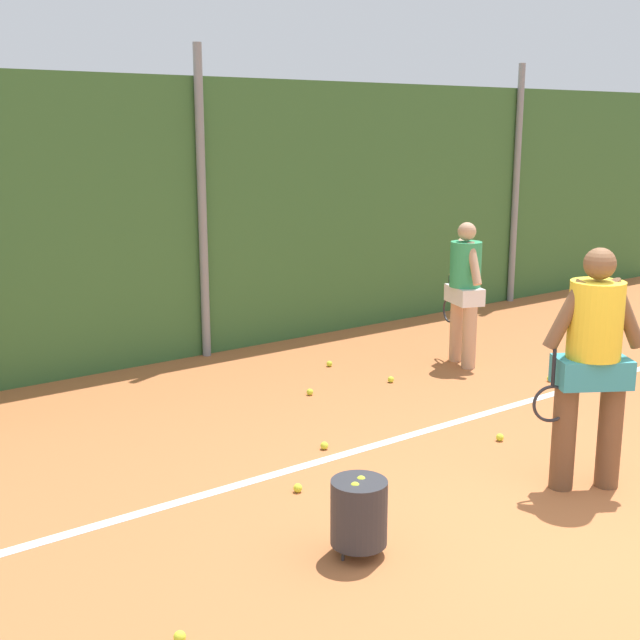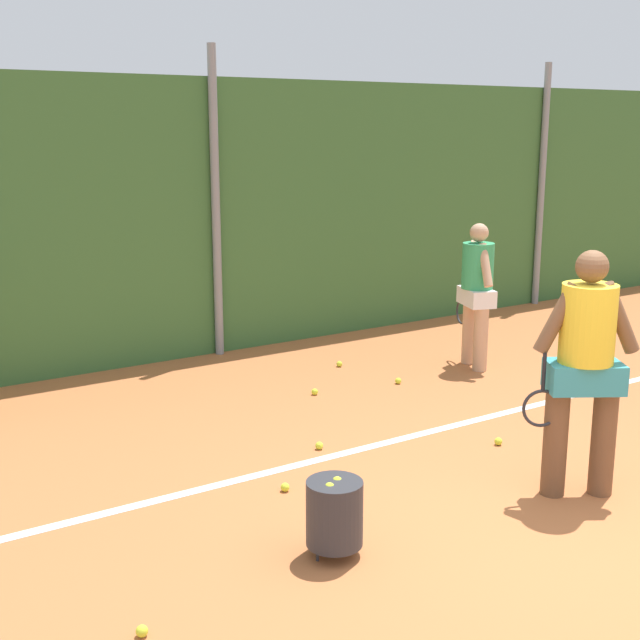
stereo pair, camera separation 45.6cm
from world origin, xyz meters
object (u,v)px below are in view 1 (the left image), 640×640
tennis_ball_6 (329,364)px  tennis_ball_8 (310,392)px  tennis_ball_9 (550,379)px  tennis_ball_7 (298,488)px  player_midcourt (465,286)px  ball_hopper (359,512)px  tennis_ball_1 (324,446)px  tennis_ball_5 (391,379)px  tennis_ball_2 (180,637)px  player_foreground_near (592,357)px  tennis_ball_4 (500,437)px

tennis_ball_6 → tennis_ball_8: size_ratio=1.00×
tennis_ball_9 → tennis_ball_7: bearing=-169.9°
player_midcourt → ball_hopper: bearing=145.5°
tennis_ball_1 → tennis_ball_5: 2.02m
ball_hopper → tennis_ball_2: 1.38m
player_midcourt → tennis_ball_7: size_ratio=24.52×
player_foreground_near → tennis_ball_7: 2.36m
tennis_ball_1 → tennis_ball_8: bearing=58.8°
tennis_ball_5 → tennis_ball_6: (-0.16, 0.87, 0.00)m
ball_hopper → tennis_ball_2: ball_hopper is taller
tennis_ball_2 → tennis_ball_8: 4.22m
player_midcourt → tennis_ball_9: size_ratio=24.52×
ball_hopper → player_midcourt: bearing=36.0°
player_foreground_near → player_midcourt: player_foreground_near is taller
tennis_ball_9 → ball_hopper: bearing=-157.3°
player_midcourt → tennis_ball_8: 2.24m
player_midcourt → tennis_ball_1: player_midcourt is taller
ball_hopper → tennis_ball_1: size_ratio=7.78×
tennis_ball_2 → tennis_ball_9: bearing=18.9°
tennis_ball_2 → tennis_ball_5: 4.83m
player_midcourt → tennis_ball_2: (-5.06, -2.86, -0.87)m
player_midcourt → tennis_ball_6: bearing=77.1°
tennis_ball_7 → tennis_ball_8: size_ratio=1.00×
tennis_ball_1 → tennis_ball_7: bearing=-140.0°
tennis_ball_2 → player_foreground_near: bearing=-0.7°
player_midcourt → tennis_ball_8: player_midcourt is taller
player_midcourt → tennis_ball_4: player_midcourt is taller
tennis_ball_4 → tennis_ball_6: size_ratio=1.00×
tennis_ball_7 → tennis_ball_6: bearing=48.8°
tennis_ball_7 → tennis_ball_8: same height
tennis_ball_6 → tennis_ball_7: (-2.21, -2.52, 0.00)m
tennis_ball_1 → tennis_ball_4: size_ratio=1.00×
tennis_ball_2 → player_midcourt: bearing=29.5°
tennis_ball_2 → tennis_ball_6: same height
ball_hopper → tennis_ball_4: size_ratio=7.78×
tennis_ball_1 → tennis_ball_5: same height
player_foreground_near → tennis_ball_8: size_ratio=27.50×
tennis_ball_6 → ball_hopper: bearing=-124.7°
tennis_ball_1 → player_foreground_near: bearing=-57.6°
tennis_ball_2 → tennis_ball_4: bearing=15.2°
tennis_ball_2 → tennis_ball_8: size_ratio=1.00×
player_midcourt → tennis_ball_4: bearing=161.4°
player_foreground_near → tennis_ball_6: size_ratio=27.50×
tennis_ball_5 → ball_hopper: bearing=-134.4°
player_foreground_near → tennis_ball_4: size_ratio=27.50×
tennis_ball_4 → tennis_ball_9: same height
tennis_ball_1 → tennis_ball_8: size_ratio=1.00×
tennis_ball_2 → tennis_ball_4: same height
tennis_ball_1 → tennis_ball_7: 0.87m
ball_hopper → tennis_ball_4: (2.22, 0.80, -0.26)m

